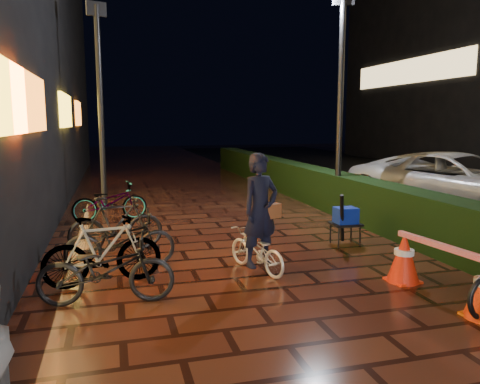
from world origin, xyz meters
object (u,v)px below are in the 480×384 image
object	(u,v)px
cyclist	(258,229)
cart_assembly	(345,218)
van	(458,183)
traffic_barrier	(441,271)

from	to	relation	value
cyclist	cart_assembly	distance (m)	2.37
van	cyclist	size ratio (longest dim) A/B	2.98
van	traffic_barrier	bearing A→B (deg)	-153.80
traffic_barrier	van	bearing A→B (deg)	48.44
cyclist	cart_assembly	size ratio (longest dim) A/B	1.81
cyclist	traffic_barrier	xyz separation A→B (m)	(2.00, -1.65, -0.32)
van	cart_assembly	world-z (taller)	van
cart_assembly	traffic_barrier	bearing A→B (deg)	-91.51
traffic_barrier	cart_assembly	size ratio (longest dim) A/B	1.80
van	cyclist	bearing A→B (deg)	-175.30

